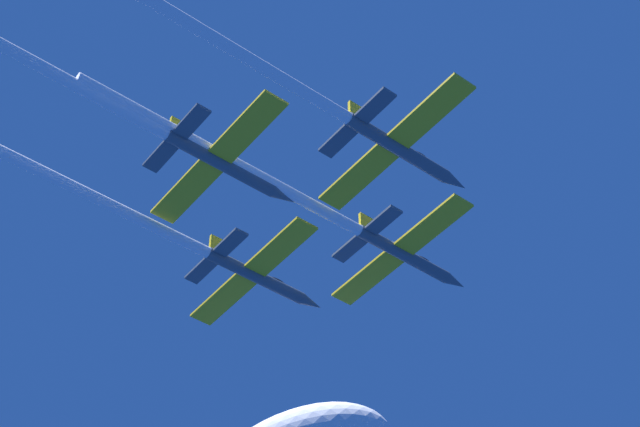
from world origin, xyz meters
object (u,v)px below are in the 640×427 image
at_px(jet_right_wing, 323,103).
at_px(jet_lead, 321,209).
at_px(jet_slot, 120,109).
at_px(jet_left_wing, 158,228).

bearing_deg(jet_right_wing, jet_lead, 143.26).
relative_size(jet_right_wing, jet_slot, 0.90).
bearing_deg(jet_lead, jet_right_wing, -36.74).
xyz_separation_m(jet_right_wing, jet_slot, (-10.33, -12.78, -0.28)).
relative_size(jet_left_wing, jet_right_wing, 1.17).
distance_m(jet_lead, jet_slot, 20.27).
bearing_deg(jet_slot, jet_lead, 89.13).
relative_size(jet_left_wing, jet_slot, 1.05).
bearing_deg(jet_lead, jet_slot, -90.87).
height_order(jet_left_wing, jet_slot, jet_slot).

